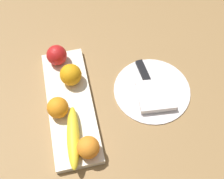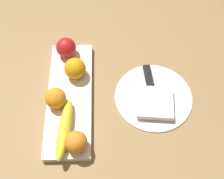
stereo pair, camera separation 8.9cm
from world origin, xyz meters
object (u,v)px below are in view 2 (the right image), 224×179
Objects in this scene: orange_near_apple at (75,68)px; orange_near_banana at (56,98)px; dinner_plate at (154,96)px; folded_napkin at (155,103)px; banana at (65,129)px; knife at (149,81)px; fruit_tray at (70,97)px; apple at (66,47)px; orange_center at (76,142)px.

orange_near_banana is (0.11, -0.05, -0.00)m from orange_near_apple.
folded_napkin is (0.03, 0.00, 0.01)m from dinner_plate.
folded_napkin reaches higher than dinner_plate.
folded_napkin is at bearing 115.28° from banana.
orange_near_apple is 0.38× the size of knife.
dinner_plate is 1.39× the size of knife.
orange_near_banana is (0.03, -0.04, 0.04)m from fruit_tray.
banana is at bearing -2.86° from fruit_tray.
fruit_tray is 0.27m from folded_napkin.
fruit_tray is 6.40× the size of orange_near_banana.
apple reaches higher than banana.
orange_near_banana is (-0.10, -0.03, 0.01)m from banana.
dinner_plate is at bearing 125.15° from orange_center.
folded_napkin is at bearing 89.32° from orange_near_banana.
orange_near_apple is at bearing -177.31° from orange_center.
banana is at bearing -65.92° from dinner_plate.
knife reaches higher than dinner_plate.
fruit_tray is 2.28× the size of knife.
orange_center is 0.35× the size of knife.
knife is (0.02, 0.24, -0.04)m from orange_near_apple.
orange_near_apple reaches higher than fruit_tray.
banana is 2.99× the size of orange_near_banana.
banana is at bearing 1.84° from apple.
apple is at bearing 173.93° from orange_near_banana.
apple reaches higher than folded_napkin.
fruit_tray is at bearing 127.32° from orange_near_banana.
knife is (-0.06, -0.01, 0.01)m from dinner_plate.
orange_near_apple is at bearing -113.84° from folded_napkin.
folded_napkin is (0.03, 0.27, 0.01)m from fruit_tray.
orange_center is (0.17, 0.03, 0.04)m from fruit_tray.
fruit_tray is 0.09m from orange_near_apple.
orange_near_apple is 0.12m from orange_near_banana.
knife is at bearing 84.26° from orange_near_apple.
knife is (-0.06, 0.26, 0.00)m from fruit_tray.
banana reaches higher than dinner_plate.
orange_near_banana is at bearing -155.59° from banana.
orange_near_banana is 0.31m from folded_napkin.
orange_center is at bearing -60.18° from folded_napkin.
orange_center is 0.32m from knife.
orange_near_apple is 0.25m from orange_center.
fruit_tray is 6.46× the size of orange_center.
orange_center reaches higher than dinner_plate.
fruit_tray is at bearing -96.64° from folded_napkin.
orange_near_apple is at bearing -100.37° from knife.
orange_near_apple is 0.62× the size of folded_napkin.
fruit_tray is 0.18m from orange_center.
dinner_plate is at bearing 5.41° from knife.
apple is at bearing -125.01° from folded_napkin.
fruit_tray is 0.18m from apple.
folded_napkin reaches higher than fruit_tray.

